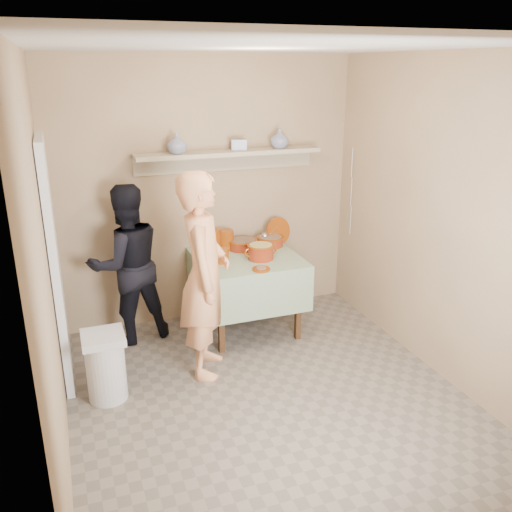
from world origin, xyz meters
name	(u,v)px	position (x,y,z in m)	size (l,w,h in m)	color
ground	(271,403)	(0.00, 0.00, 0.00)	(3.50, 3.50, 0.00)	#716559
tile_panel	(55,266)	(-1.46, 0.95, 1.00)	(0.06, 0.70, 2.00)	silver
plate_stack_a	(213,240)	(0.00, 1.56, 0.87)	(0.16, 0.16, 0.21)	#77310B
plate_stack_b	(225,240)	(0.12, 1.55, 0.86)	(0.16, 0.16, 0.19)	#77310B
bowl_stack	(222,256)	(-0.03, 1.19, 0.83)	(0.13, 0.13, 0.13)	#77310B
empty_bowl	(211,255)	(-0.08, 1.37, 0.79)	(0.17, 0.17, 0.05)	#77310B
propped_lid	(278,231)	(0.70, 1.57, 0.88)	(0.28, 0.28, 0.02)	#77310B
vase_right	(279,138)	(0.71, 1.60, 1.81)	(0.18, 0.18, 0.19)	navy
vase_left	(177,143)	(-0.31, 1.60, 1.81)	(0.18, 0.18, 0.19)	navy
ceramic_box	(239,145)	(0.30, 1.63, 1.77)	(0.14, 0.10, 0.10)	navy
person_cook	(204,276)	(-0.33, 0.67, 0.86)	(0.63, 0.41, 1.73)	#ED9C66
person_helper	(127,264)	(-0.85, 1.47, 0.75)	(0.73, 0.57, 1.50)	black
room_shell	(273,202)	(0.00, 0.00, 1.61)	(3.04, 3.54, 2.62)	tan
serving_table	(247,268)	(0.25, 1.28, 0.64)	(0.97, 0.97, 0.76)	#4C2D16
cazuela_meat_a	(243,243)	(0.28, 1.49, 0.82)	(0.30, 0.30, 0.10)	maroon
cazuela_meat_b	(270,240)	(0.58, 1.50, 0.82)	(0.28, 0.28, 0.10)	maroon
ladle	(265,236)	(0.53, 1.51, 0.87)	(0.08, 0.26, 0.19)	silver
cazuela_rice	(261,250)	(0.35, 1.16, 0.85)	(0.33, 0.25, 0.14)	maroon
front_plate	(261,269)	(0.25, 0.88, 0.77)	(0.16, 0.16, 0.03)	#77310B
wall_shelf	(228,155)	(0.20, 1.65, 1.67)	(1.80, 0.25, 0.21)	tan
trash_bin	(106,366)	(-1.18, 0.51, 0.28)	(0.32, 0.32, 0.56)	silver
electrical_cord	(351,192)	(1.47, 1.48, 1.25)	(0.01, 0.05, 0.90)	silver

